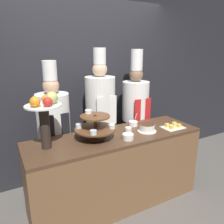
{
  "coord_description": "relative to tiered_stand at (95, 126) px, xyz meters",
  "views": [
    {
      "loc": [
        -1.14,
        -1.72,
        1.84
      ],
      "look_at": [
        0.0,
        0.41,
        1.14
      ],
      "focal_mm": 35.0,
      "sensor_mm": 36.0,
      "label": 1
    }
  ],
  "objects": [
    {
      "name": "cake_round",
      "position": [
        0.63,
        -0.09,
        -0.1
      ],
      "size": [
        0.22,
        0.22,
        0.09
      ],
      "color": "white",
      "rests_on": "buffet_counter"
    },
    {
      "name": "wall_back",
      "position": [
        0.25,
        0.87,
        0.36
      ],
      "size": [
        10.0,
        0.06,
        2.8
      ],
      "color": "#232328",
      "rests_on": "ground_plane"
    },
    {
      "name": "fruit_pedestal",
      "position": [
        -0.51,
        0.01,
        0.22
      ],
      "size": [
        0.35,
        0.35,
        0.56
      ],
      "color": "#2D231E",
      "rests_on": "buffet_counter"
    },
    {
      "name": "serving_bowl_near",
      "position": [
        0.3,
        -0.19,
        -0.11
      ],
      "size": [
        0.12,
        0.12,
        0.16
      ],
      "color": "white",
      "rests_on": "buffet_counter"
    },
    {
      "name": "chef_center_right",
      "position": [
        0.86,
        0.49,
        -0.06
      ],
      "size": [
        0.38,
        0.38,
        1.84
      ],
      "color": "#38332D",
      "rests_on": "ground_plane"
    },
    {
      "name": "buffet_counter",
      "position": [
        0.25,
        -0.02,
        -0.59
      ],
      "size": [
        2.04,
        0.62,
        0.89
      ],
      "color": "brown",
      "rests_on": "ground_plane"
    },
    {
      "name": "tiered_stand",
      "position": [
        0.0,
        0.0,
        0.0
      ],
      "size": [
        0.45,
        0.45,
        0.3
      ],
      "color": "brown",
      "rests_on": "buffet_counter"
    },
    {
      "name": "cake_square_tray",
      "position": [
        1.0,
        -0.15,
        -0.13
      ],
      "size": [
        0.27,
        0.2,
        0.05
      ],
      "color": "white",
      "rests_on": "buffet_counter"
    },
    {
      "name": "serving_bowl_far",
      "position": [
        0.6,
        0.15,
        -0.12
      ],
      "size": [
        0.11,
        0.11,
        0.16
      ],
      "color": "white",
      "rests_on": "buffet_counter"
    },
    {
      "name": "ground_plane",
      "position": [
        0.25,
        -0.33,
        -1.04
      ],
      "size": [
        14.0,
        14.0,
        0.0
      ],
      "primitive_type": "plane",
      "color": "#5B5651"
    },
    {
      "name": "chef_left",
      "position": [
        -0.33,
        0.49,
        -0.12
      ],
      "size": [
        0.4,
        0.4,
        1.72
      ],
      "color": "#38332D",
      "rests_on": "ground_plane"
    },
    {
      "name": "cup_white",
      "position": [
        0.4,
        -0.04,
        -0.11
      ],
      "size": [
        0.08,
        0.08,
        0.07
      ],
      "color": "white",
      "rests_on": "buffet_counter"
    },
    {
      "name": "chef_center_left",
      "position": [
        0.3,
        0.49,
        -0.02
      ],
      "size": [
        0.39,
        0.39,
        1.86
      ],
      "color": "black",
      "rests_on": "ground_plane"
    }
  ]
}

